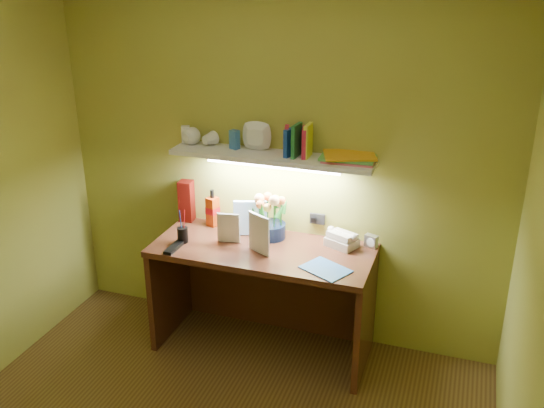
# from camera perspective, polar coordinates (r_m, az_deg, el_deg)

# --- Properties ---
(desk) EXTENTS (1.40, 0.60, 0.75)m
(desk) POSITION_cam_1_polar(r_m,az_deg,el_deg) (4.02, -0.88, -8.93)
(desk) COLOR #3E1E11
(desk) RESTS_ON ground
(flower_bouquet) EXTENTS (0.27, 0.27, 0.34)m
(flower_bouquet) POSITION_cam_1_polar(r_m,az_deg,el_deg) (3.91, -0.11, -0.87)
(flower_bouquet) COLOR #0D1833
(flower_bouquet) RESTS_ON desk
(telephone) EXTENTS (0.23, 0.20, 0.11)m
(telephone) POSITION_cam_1_polar(r_m,az_deg,el_deg) (3.86, 6.61, -3.21)
(telephone) COLOR beige
(telephone) RESTS_ON desk
(desk_clock) EXTENTS (0.09, 0.07, 0.08)m
(desk_clock) POSITION_cam_1_polar(r_m,az_deg,el_deg) (3.88, 9.33, -3.47)
(desk_clock) COLOR silver
(desk_clock) RESTS_ON desk
(whisky_bottle) EXTENTS (0.09, 0.09, 0.26)m
(whisky_bottle) POSITION_cam_1_polar(r_m,az_deg,el_deg) (4.12, -5.61, -0.36)
(whisky_bottle) COLOR #A93209
(whisky_bottle) RESTS_ON desk
(whisky_box) EXTENTS (0.10, 0.10, 0.29)m
(whisky_box) POSITION_cam_1_polar(r_m,az_deg,el_deg) (4.22, -8.05, 0.30)
(whisky_box) COLOR #540B06
(whisky_box) RESTS_ON desk
(pen_cup) EXTENTS (0.09, 0.09, 0.17)m
(pen_cup) POSITION_cam_1_polar(r_m,az_deg,el_deg) (3.92, -8.42, -2.42)
(pen_cup) COLOR black
(pen_cup) RESTS_ON desk
(art_card) EXTENTS (0.23, 0.11, 0.23)m
(art_card) POSITION_cam_1_polar(r_m,az_deg,el_deg) (3.99, -2.01, -1.31)
(art_card) COLOR white
(art_card) RESTS_ON desk
(tv_remote) EXTENTS (0.06, 0.19, 0.02)m
(tv_remote) POSITION_cam_1_polar(r_m,az_deg,el_deg) (3.87, -9.17, -4.03)
(tv_remote) COLOR black
(tv_remote) RESTS_ON desk
(blue_folder) EXTENTS (0.33, 0.30, 0.01)m
(blue_folder) POSITION_cam_1_polar(r_m,az_deg,el_deg) (3.59, 5.07, -6.14)
(blue_folder) COLOR #2F67B5
(blue_folder) RESTS_ON desk
(desk_book_a) EXTENTS (0.15, 0.03, 0.20)m
(desk_book_a) POSITION_cam_1_polar(r_m,az_deg,el_deg) (3.90, -5.18, -2.17)
(desk_book_a) COLOR beige
(desk_book_a) RESTS_ON desk
(desk_book_b) EXTENTS (0.17, 0.11, 0.25)m
(desk_book_b) POSITION_cam_1_polar(r_m,az_deg,el_deg) (3.79, -2.19, -2.37)
(desk_book_b) COLOR white
(desk_book_b) RESTS_ON desk
(wall_shelf) EXTENTS (1.32, 0.32, 0.24)m
(wall_shelf) POSITION_cam_1_polar(r_m,az_deg,el_deg) (3.78, 0.25, 4.97)
(wall_shelf) COLOR white
(wall_shelf) RESTS_ON ground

